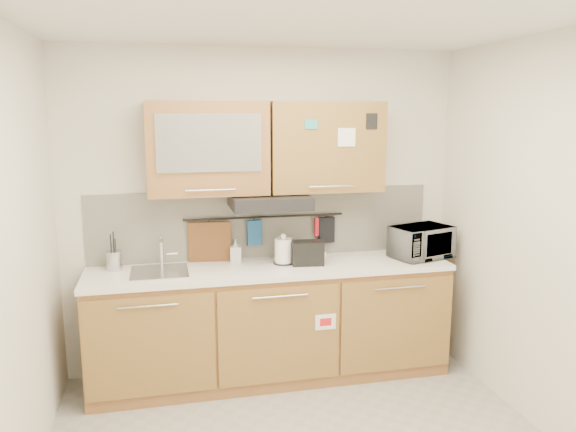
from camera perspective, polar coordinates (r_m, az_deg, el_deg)
ceiling at (r=3.10m, az=2.67°, el=19.78°), size 3.20×3.20×0.00m
wall_back at (r=4.59m, az=-2.48°, el=0.49°), size 3.20×0.00×3.20m
wall_left at (r=3.16m, az=-26.95°, el=-5.37°), size 0.00×3.00×3.00m
wall_right at (r=3.89m, az=25.83°, el=-2.41°), size 0.00×3.00×3.00m
base_cabinet at (r=4.55m, az=-1.67°, el=-11.34°), size 2.80×0.64×0.88m
countertop at (r=4.39m, az=-1.70°, el=-5.35°), size 2.82×0.62×0.04m
backsplash at (r=4.60m, az=-2.44°, el=-0.76°), size 2.80×0.02×0.56m
upper_cabinets at (r=4.36m, az=-2.17°, el=6.98°), size 1.82×0.37×0.70m
range_hood at (r=4.33m, az=-1.89°, el=1.49°), size 0.60×0.46×0.10m
sink at (r=4.32m, az=-12.91°, el=-5.53°), size 0.42×0.40×0.26m
utensil_rail at (r=4.55m, az=-2.36°, el=-0.11°), size 1.30×0.02×0.02m
utensil_crock at (r=4.45m, az=-17.23°, el=-4.31°), size 0.14×0.14×0.29m
kettle at (r=4.42m, az=-0.46°, el=-3.65°), size 0.19×0.18×0.24m
toaster at (r=4.40m, az=2.01°, el=-3.74°), size 0.26×0.18×0.19m
microwave at (r=4.73m, az=13.38°, el=-2.58°), size 0.54×0.45×0.26m
soap_bottle at (r=4.48m, az=-5.35°, el=-3.52°), size 0.09×0.09×0.19m
cutting_board at (r=4.53m, az=-7.94°, el=-3.24°), size 0.34×0.07×0.42m
oven_mitt at (r=4.55m, az=-3.42°, el=-1.70°), size 0.13×0.05×0.20m
dark_pouch at (r=4.68m, az=3.92°, el=-1.42°), size 0.14×0.06×0.22m
pot_holder at (r=4.66m, az=3.41°, el=-1.06°), size 0.12×0.05×0.15m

